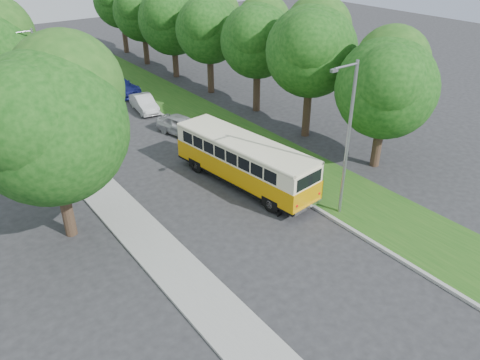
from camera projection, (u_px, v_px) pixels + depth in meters
ground at (244, 219)px, 23.85m from camera, size 120.00×120.00×0.00m
curb at (242, 163)px, 29.20m from camera, size 0.20×70.00×0.15m
grass_verge at (271, 154)px, 30.43m from camera, size 4.50×70.00×0.13m
sidewalk at (116, 206)px, 24.82m from camera, size 2.20×70.00×0.12m
treeline at (134, 33)px, 35.26m from camera, size 24.27×41.91×9.46m
lamppost_near at (347, 137)px, 22.17m from camera, size 1.71×0.16×8.00m
lamppost_far at (41, 82)px, 30.64m from camera, size 1.71×0.16×7.50m
warning_sign at (71, 134)px, 29.08m from camera, size 0.56×0.10×2.50m
vintage_bus at (244, 162)px, 26.39m from camera, size 3.55×9.66×2.80m
car_silver at (182, 125)px, 33.02m from camera, size 2.63×4.35×1.38m
car_white at (144, 103)px, 37.20m from camera, size 1.87×4.01×1.27m
car_blue at (117, 86)px, 40.89m from camera, size 3.36×5.49×1.49m
car_grey at (100, 76)px, 43.60m from camera, size 4.02×5.59×1.41m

